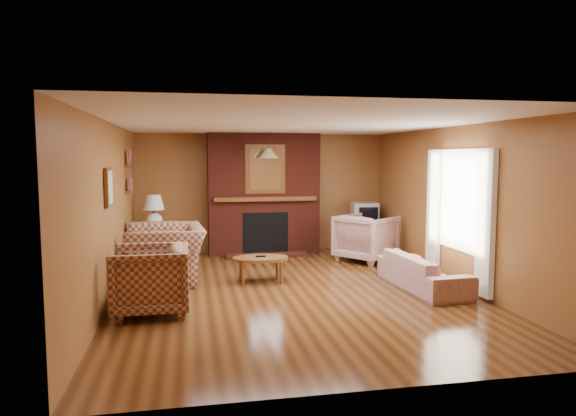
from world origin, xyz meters
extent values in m
plane|color=#41210D|center=(0.00, 0.00, 0.00)|extent=(6.50, 6.50, 0.00)
plane|color=white|center=(0.00, 0.00, 2.40)|extent=(6.50, 6.50, 0.00)
plane|color=brown|center=(0.00, 3.25, 1.20)|extent=(6.50, 0.00, 6.50)
plane|color=brown|center=(0.00, -3.25, 1.20)|extent=(6.50, 0.00, 6.50)
plane|color=brown|center=(-2.50, 0.00, 1.20)|extent=(0.00, 6.50, 6.50)
plane|color=brown|center=(2.50, 0.00, 1.20)|extent=(0.00, 6.50, 6.50)
cube|color=#541B12|center=(0.00, 3.00, 1.20)|extent=(2.20, 0.50, 2.40)
cube|color=black|center=(0.00, 2.77, 0.45)|extent=(0.90, 0.06, 0.80)
cube|color=#541B12|center=(0.00, 2.60, 0.03)|extent=(1.60, 0.35, 0.06)
cube|color=brown|center=(0.00, 2.73, 1.12)|extent=(2.00, 0.18, 0.08)
cube|color=brown|center=(0.00, 2.76, 1.70)|extent=(0.78, 0.05, 0.95)
cube|color=white|center=(0.00, 2.73, 1.70)|extent=(0.62, 0.02, 0.80)
cube|color=beige|center=(2.44, -0.95, 1.05)|extent=(0.08, 0.35, 2.00)
cube|color=beige|center=(2.44, 0.55, 1.05)|extent=(0.08, 0.35, 2.00)
cube|color=white|center=(2.48, -0.20, 1.30)|extent=(0.03, 1.10, 1.50)
cube|color=brown|center=(-2.47, 1.90, 1.35)|extent=(0.06, 0.55, 0.04)
cube|color=brown|center=(-2.47, 1.90, 1.80)|extent=(0.06, 0.55, 0.04)
cube|color=brown|center=(-2.47, -0.30, 1.55)|extent=(0.04, 0.40, 0.50)
cube|color=beige|center=(-2.44, -0.30, 1.55)|extent=(0.01, 0.32, 0.42)
cylinder|color=black|center=(0.00, 2.30, 2.22)|extent=(0.01, 0.01, 0.35)
cone|color=#B68349|center=(0.00, 2.30, 2.00)|extent=(0.36, 0.36, 0.18)
imported|color=maroon|center=(-1.85, 0.95, 0.44)|extent=(1.27, 1.43, 0.87)
imported|color=maroon|center=(-1.95, -0.71, 0.42)|extent=(0.93, 0.91, 0.85)
imported|color=beige|center=(1.90, -0.25, 0.25)|extent=(0.78, 1.77, 0.51)
imported|color=beige|center=(1.77, 1.87, 0.43)|extent=(1.32, 1.31, 0.87)
ellipsoid|color=brown|center=(-0.39, 0.60, 0.37)|extent=(0.87, 0.54, 0.05)
cube|color=black|center=(-0.39, 0.60, 0.41)|extent=(0.15, 0.05, 0.02)
cylinder|color=brown|center=(-0.10, 0.78, 0.17)|extent=(0.05, 0.05, 0.35)
cylinder|color=brown|center=(-0.68, 0.78, 0.17)|extent=(0.05, 0.05, 0.35)
cylinder|color=brown|center=(-0.10, 0.43, 0.17)|extent=(0.05, 0.05, 0.35)
cylinder|color=brown|center=(-0.68, 0.43, 0.17)|extent=(0.05, 0.05, 0.35)
cube|color=brown|center=(-2.10, 2.45, 0.31)|extent=(0.49, 0.49, 0.62)
sphere|color=silver|center=(-2.10, 2.45, 0.77)|extent=(0.30, 0.30, 0.30)
cylinder|color=black|center=(-2.10, 2.45, 0.94)|extent=(0.03, 0.03, 0.09)
cone|color=white|center=(-2.10, 2.45, 1.11)|extent=(0.38, 0.38, 0.26)
cube|color=black|center=(2.05, 2.80, 0.27)|extent=(0.50, 0.46, 0.54)
cube|color=#A2A5AA|center=(2.05, 2.80, 0.78)|extent=(0.55, 0.53, 0.46)
cube|color=black|center=(2.05, 2.55, 0.78)|extent=(0.39, 0.06, 0.33)
camera|label=1|loc=(-1.45, -7.14, 1.94)|focal=32.00mm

